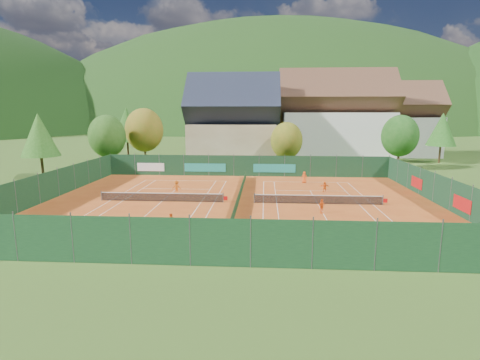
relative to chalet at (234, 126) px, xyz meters
name	(u,v)px	position (x,y,z in m)	size (l,w,h in m)	color
ground	(239,203)	(3.00, -30.00, -6.64)	(600.00, 600.00, 0.00)	#32531A
clay_pad	(239,203)	(3.00, -30.00, -6.62)	(40.00, 32.00, 0.01)	#AF4A19
court_markings_left	(162,201)	(-5.00, -30.00, -6.61)	(11.03, 23.83, 0.00)	white
court_markings_right	(318,204)	(11.00, -30.00, -6.61)	(11.03, 23.83, 0.00)	white
tennis_net_left	(163,197)	(-4.85, -30.00, -6.12)	(13.30, 0.10, 1.02)	#59595B
tennis_net_right	(319,199)	(11.15, -30.00, -6.12)	(13.30, 0.10, 1.02)	#59595B
court_divider	(239,198)	(3.00, -30.00, -6.12)	(0.03, 28.80, 1.00)	#133419
fence_north	(243,166)	(2.54, -14.01, -5.16)	(40.00, 0.10, 3.00)	#12331D
fence_south	(220,243)	(3.00, -46.00, -5.12)	(40.00, 0.04, 3.00)	#153A1D
fence_west	(49,186)	(-17.00, -30.00, -5.12)	(0.04, 32.00, 3.00)	#153B1F
fence_east	(441,191)	(23.00, -29.95, -5.14)	(0.09, 32.00, 3.00)	#12321D
chalet	(234,126)	(0.00, 0.00, 0.00)	(16.20, 12.00, 16.00)	#C4B18A
hotel_block_a	(335,121)	(19.00, 6.00, 0.76)	(21.60, 11.00, 17.25)	silver
hotel_block_b	(396,124)	(33.00, 14.00, -0.01)	(17.28, 10.00, 15.50)	silver
tree_west_front	(107,136)	(-19.00, -10.00, -1.23)	(5.72, 5.72, 8.69)	#442F18
tree_west_mid	(144,130)	(-15.00, -4.00, -0.56)	(6.44, 6.44, 9.78)	#463219
tree_west_back	(127,124)	(-21.00, 4.00, 0.11)	(5.60, 5.60, 10.00)	#49291A
tree_center	(287,140)	(9.00, -8.00, -1.91)	(5.01, 5.01, 7.60)	#4B351A
tree_east_front	(400,136)	(27.00, -6.00, -1.23)	(5.72, 5.72, 8.69)	#473219
tree_east_mid	(442,129)	(37.00, 2.00, -0.56)	(5.04, 5.04, 9.00)	#473219
tree_west_side	(39,135)	(-25.00, -18.00, -0.56)	(5.04, 5.04, 9.00)	#452F18
tree_east_back	(382,124)	(29.00, 10.00, 0.12)	(7.15, 7.15, 10.86)	#462C19
mountain_backdrop	(300,179)	(31.54, 203.48, -46.26)	(820.00, 530.00, 242.00)	black
ball_hopper	(402,238)	(15.19, -41.57, -6.07)	(0.34, 0.34, 0.80)	slate
loose_ball_0	(94,222)	(-8.67, -37.69, -6.59)	(0.07, 0.07, 0.07)	#CCD833
loose_ball_1	(301,245)	(8.17, -42.04, -6.59)	(0.07, 0.07, 0.07)	#CCD833
loose_ball_2	(255,198)	(4.58, -27.83, -6.59)	(0.07, 0.07, 0.07)	#CCD833
loose_ball_3	(222,182)	(0.04, -19.11, -6.59)	(0.07, 0.07, 0.07)	#CCD833
player_left_near	(76,228)	(-8.23, -41.46, -5.90)	(0.53, 0.35, 1.45)	orange
player_left_mid	(171,221)	(-1.80, -38.79, -6.02)	(0.59, 0.46, 1.21)	#D24712
player_left_far	(177,187)	(-4.26, -26.47, -5.84)	(1.02, 0.59, 1.58)	#D45C12
player_right_near	(322,206)	(10.84, -33.55, -5.95)	(0.79, 0.33, 1.35)	orange
player_right_far_a	(304,177)	(10.78, -18.68, -5.87)	(0.74, 0.48, 1.51)	#DC4D13
player_right_far_b	(325,187)	(12.59, -24.09, -6.00)	(1.16, 0.37, 1.25)	orange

